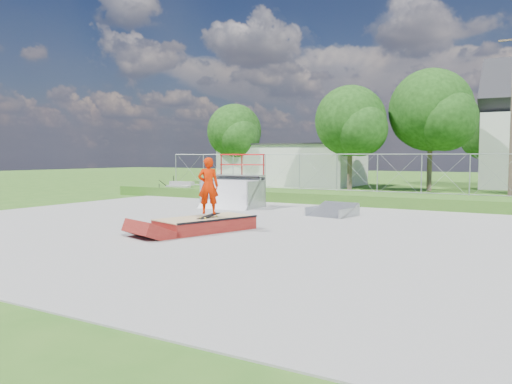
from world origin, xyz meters
TOP-DOWN VIEW (x-y plane):
  - ground at (0.00, 0.00)m, footprint 120.00×120.00m
  - concrete_pad at (0.00, 0.00)m, footprint 20.00×16.00m
  - grass_berm at (0.00, 9.50)m, footprint 24.00×3.00m
  - grind_box at (0.28, -0.77)m, footprint 2.17×3.09m
  - quarter_pipe at (-2.60, 5.08)m, footprint 2.38×2.04m
  - flat_bank_ramp at (2.11, 4.52)m, footprint 1.66×1.74m
  - skateboard at (0.41, -0.79)m, footprint 0.31×0.81m
  - skater at (0.41, -0.79)m, footprint 0.71×0.64m
  - concrete_stairs at (-8.50, 8.70)m, footprint 1.50×1.60m
  - chain_link_fence at (0.00, 10.50)m, footprint 20.00×0.06m
  - utility_building_flat at (-8.00, 22.00)m, footprint 10.00×6.00m
  - tree_left_near at (-1.75, 17.83)m, footprint 4.76×4.48m
  - tree_center at (2.78, 19.81)m, footprint 5.44×5.12m
  - tree_left_far at (-11.77, 19.85)m, footprint 4.42×4.16m
  - tree_back_mid at (5.21, 27.86)m, footprint 4.08×3.84m

SIDE VIEW (x-z plane):
  - ground at x=0.00m, z-range 0.00..0.00m
  - concrete_pad at x=0.00m, z-range 0.00..0.04m
  - grind_box at x=0.28m, z-range 0.00..0.42m
  - flat_bank_ramp at x=2.11m, z-range 0.00..0.44m
  - grass_berm at x=0.00m, z-range 0.00..0.50m
  - concrete_stairs at x=-8.50m, z-range 0.00..0.80m
  - skateboard at x=0.41m, z-range 0.40..0.53m
  - quarter_pipe at x=-2.60m, z-range 0.00..2.28m
  - skater at x=0.41m, z-range 0.46..2.09m
  - chain_link_fence at x=0.00m, z-range 0.50..2.30m
  - utility_building_flat at x=-8.00m, z-range 0.00..3.00m
  - tree_back_mid at x=5.21m, z-range 0.78..6.48m
  - tree_left_far at x=-11.77m, z-range 0.85..7.02m
  - tree_left_near at x=-1.75m, z-range 0.91..7.56m
  - tree_center at x=2.78m, z-range 1.05..8.65m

